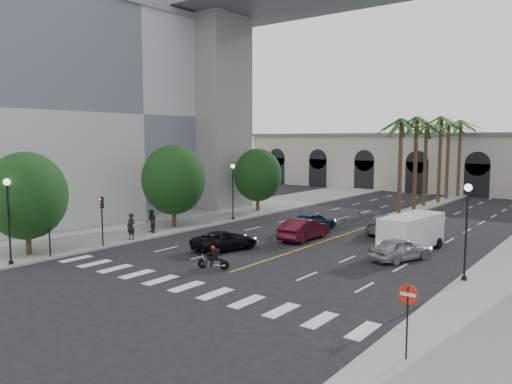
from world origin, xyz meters
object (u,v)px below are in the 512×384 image
at_px(traffic_signal_near, 49,220).
at_px(do_not_enter_sign, 408,306).
at_px(pedestrian_a, 131,227).
at_px(pedestrian_b, 151,221).
at_px(traffic_signal_far, 102,213).
at_px(motorcycle_rider, 214,259).
at_px(lamp_post_left_far, 233,187).
at_px(lamp_post_left_near, 8,214).
at_px(car_c, 225,241).
at_px(car_e, 313,221).
at_px(car_d, 384,224).
at_px(car_a, 400,249).
at_px(lamp_post_right, 467,224).
at_px(cargo_van, 411,231).
at_px(car_b, 304,229).

distance_m(traffic_signal_near, do_not_enter_sign, 23.75).
bearing_deg(pedestrian_a, pedestrian_b, 98.27).
xyz_separation_m(traffic_signal_far, do_not_enter_sign, (23.73, -4.82, -0.48)).
bearing_deg(motorcycle_rider, traffic_signal_far, 161.14).
bearing_deg(traffic_signal_far, pedestrian_b, 100.74).
relative_size(lamp_post_left_far, traffic_signal_near, 1.47).
height_order(traffic_signal_far, pedestrian_a, traffic_signal_far).
relative_size(lamp_post_left_near, traffic_signal_near, 1.47).
bearing_deg(car_c, car_e, -79.96).
xyz_separation_m(motorcycle_rider, pedestrian_b, (-11.13, 4.87, 0.46)).
distance_m(lamp_post_left_far, car_d, 14.20).
relative_size(traffic_signal_near, traffic_signal_far, 1.00).
bearing_deg(lamp_post_left_near, car_d, 60.18).
bearing_deg(car_a, lamp_post_left_far, 5.27).
relative_size(traffic_signal_near, car_d, 0.70).
relative_size(lamp_post_left_far, do_not_enter_sign, 1.91).
distance_m(lamp_post_right, pedestrian_b, 23.84).
bearing_deg(car_a, lamp_post_left_near, 62.29).
height_order(traffic_signal_far, cargo_van, traffic_signal_far).
height_order(lamp_post_left_far, traffic_signal_far, lamp_post_left_far).
relative_size(car_b, car_d, 0.96).
bearing_deg(traffic_signal_far, lamp_post_left_far, 90.40).
xyz_separation_m(lamp_post_right, car_a, (-4.62, 2.74, -2.48)).
xyz_separation_m(lamp_post_left_near, lamp_post_left_far, (0.00, 21.00, 0.00)).
bearing_deg(pedestrian_a, car_a, 11.15).
bearing_deg(lamp_post_left_near, car_c, 56.84).
xyz_separation_m(traffic_signal_far, car_e, (8.21, 15.11, -1.75)).
bearing_deg(car_e, car_b, 122.60).
height_order(traffic_signal_far, car_a, traffic_signal_far).
distance_m(car_d, do_not_enter_sign, 24.43).
height_order(lamp_post_right, traffic_signal_near, lamp_post_right).
bearing_deg(motorcycle_rider, pedestrian_a, 146.43).
distance_m(traffic_signal_far, motorcycle_rider, 10.30).
bearing_deg(traffic_signal_near, car_a, 36.22).
height_order(car_d, cargo_van, cargo_van).
bearing_deg(car_c, motorcycle_rider, 138.97).
distance_m(traffic_signal_far, car_e, 17.29).
bearing_deg(car_e, do_not_enter_sign, 138.95).
distance_m(traffic_signal_far, car_d, 22.12).
height_order(lamp_post_left_near, car_b, lamp_post_left_near).
bearing_deg(pedestrian_b, traffic_signal_far, -61.29).
height_order(motorcycle_rider, car_c, motorcycle_rider).
bearing_deg(lamp_post_left_near, cargo_van, 46.32).
distance_m(car_c, pedestrian_a, 7.77).
bearing_deg(cargo_van, pedestrian_b, -154.37).
height_order(lamp_post_left_far, car_a, lamp_post_left_far).
distance_m(car_e, cargo_van, 9.98).
bearing_deg(lamp_post_left_far, lamp_post_left_near, -90.00).
bearing_deg(pedestrian_b, car_b, 45.82).
distance_m(traffic_signal_near, traffic_signal_far, 4.00).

